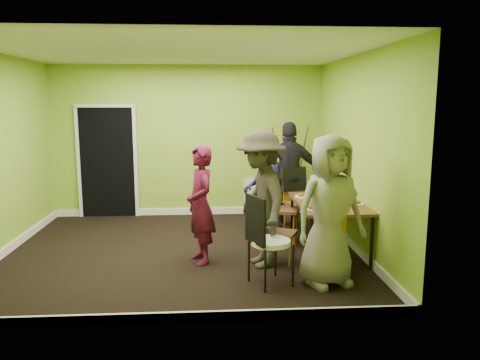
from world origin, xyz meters
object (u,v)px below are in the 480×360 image
object	(u,v)px
blue_bottle	(348,199)
person_standing	(201,205)
person_front_end	(330,211)
thermos	(331,193)
chair_left_far	(277,203)
person_left_near	(261,199)
dining_table	(329,206)
chair_back_end	(294,185)
easel	(288,173)
orange_bottle	(323,196)
person_back_end	(290,174)
chair_bentwood	(265,236)
person_left_far	(262,188)
chair_front_end	(330,237)
chair_left_near	(277,227)

from	to	relation	value
blue_bottle	person_standing	world-z (taller)	person_standing
person_front_end	thermos	bearing A→B (deg)	57.21
chair_left_far	person_left_near	bearing A→B (deg)	-2.82
dining_table	chair_back_end	distance (m)	1.43
dining_table	easel	xyz separation A→B (m)	(-0.21, 2.12, 0.14)
orange_bottle	blue_bottle	bearing A→B (deg)	-66.88
person_left_near	person_back_end	xyz separation A→B (m)	(0.72, 1.98, 0.01)
thermos	person_front_end	xyz separation A→B (m)	(-0.32, -1.14, 0.02)
easel	person_left_near	bearing A→B (deg)	-107.26
orange_bottle	person_back_end	world-z (taller)	person_back_end
person_front_end	chair_left_far	bearing A→B (deg)	84.58
chair_left_far	easel	distance (m)	1.57
chair_back_end	blue_bottle	bearing A→B (deg)	88.46
dining_table	thermos	distance (m)	0.18
chair_bentwood	easel	size ratio (longest dim) A/B	0.64
person_left_near	person_front_end	xyz separation A→B (m)	(0.72, -0.69, -0.00)
dining_table	easel	distance (m)	2.14
person_left_far	person_left_near	world-z (taller)	person_left_near
person_left_far	person_front_end	bearing A→B (deg)	26.17
chair_left_far	blue_bottle	bearing A→B (deg)	59.57
chair_left_far	easel	bearing A→B (deg)	-179.20
chair_back_end	thermos	distance (m)	1.40
chair_left_far	person_left_far	xyz separation A→B (m)	(-0.20, 0.21, 0.20)
chair_front_end	person_left_near	xyz separation A→B (m)	(-0.79, 0.52, 0.37)
chair_left_near	person_standing	world-z (taller)	person_standing
person_standing	person_back_end	size ratio (longest dim) A/B	0.87
chair_left_near	thermos	distance (m)	0.95
person_standing	person_front_end	xyz separation A→B (m)	(1.51, -0.87, 0.10)
chair_left_far	orange_bottle	bearing A→B (deg)	74.41
orange_bottle	person_standing	distance (m)	1.82
chair_front_end	orange_bottle	xyz separation A→B (m)	(0.19, 1.16, 0.27)
chair_left_far	person_left_near	xyz separation A→B (m)	(-0.36, -1.03, 0.28)
chair_front_end	person_front_end	size ratio (longest dim) A/B	0.53
person_back_end	person_front_end	bearing A→B (deg)	90.70
person_back_end	person_front_end	distance (m)	2.67
dining_table	person_standing	xyz separation A→B (m)	(-1.78, -0.23, 0.09)
chair_back_end	person_front_end	xyz separation A→B (m)	(-0.05, -2.51, 0.15)
chair_left_far	chair_back_end	distance (m)	0.90
easel	person_back_end	world-z (taller)	person_back_end
chair_bentwood	thermos	world-z (taller)	chair_bentwood
person_left_near	orange_bottle	bearing A→B (deg)	110.89
dining_table	chair_back_end	bearing A→B (deg)	99.03
chair_front_end	blue_bottle	xyz separation A→B (m)	(0.41, 0.66, 0.32)
person_standing	blue_bottle	bearing A→B (deg)	70.31
person_standing	person_left_far	xyz separation A→B (m)	(0.94, 1.06, 0.02)
thermos	person_left_near	bearing A→B (deg)	-156.69
chair_left_far	chair_bentwood	distance (m)	1.76
dining_table	blue_bottle	size ratio (longest dim) A/B	7.78
chair_left_near	thermos	xyz separation A→B (m)	(0.81, 0.31, 0.38)
orange_bottle	person_left_far	world-z (taller)	person_left_far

